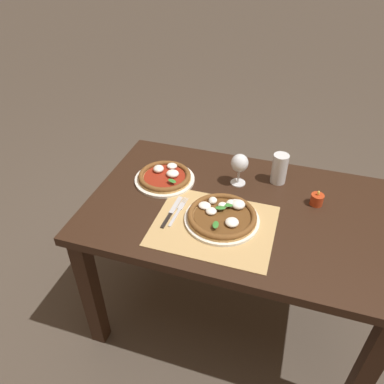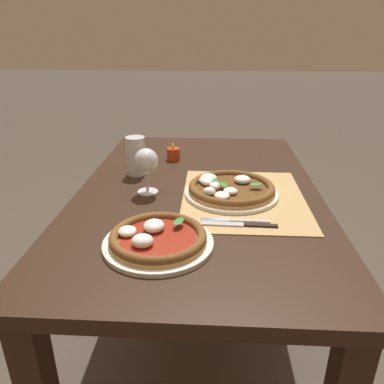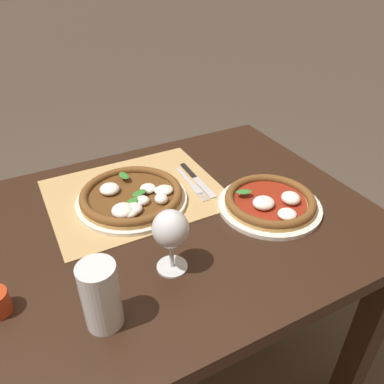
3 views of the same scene
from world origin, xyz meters
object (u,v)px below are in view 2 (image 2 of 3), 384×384
at_px(pizza_near, 230,189).
at_px(fork, 234,220).
at_px(pizza_far, 157,238).
at_px(wine_glass, 146,163).
at_px(pint_glass, 136,157).
at_px(votive_candle, 173,154).
at_px(knife, 239,225).

height_order(pizza_near, fork, pizza_near).
bearing_deg(pizza_near, fork, -178.03).
relative_size(pizza_near, pizza_far, 1.09).
relative_size(pizza_far, wine_glass, 1.83).
bearing_deg(pint_glass, votive_candle, -33.61).
relative_size(pizza_near, pint_glass, 2.14).
bearing_deg(pizza_near, votive_candle, 31.95).
bearing_deg(pint_glass, knife, -137.39).
relative_size(wine_glass, votive_candle, 2.15).
bearing_deg(pizza_near, pizza_far, 149.12).
height_order(pizza_far, wine_glass, wine_glass).
bearing_deg(knife, fork, 23.60).
bearing_deg(fork, pizza_near, 1.97).
bearing_deg(pizza_near, pint_glass, 62.39).
height_order(pizza_near, votive_candle, votive_candle).
bearing_deg(pint_glass, wine_glass, -158.04).
bearing_deg(votive_candle, knife, -157.11).
bearing_deg(fork, wine_glass, 55.27).
distance_m(pizza_near, fork, 0.19).
bearing_deg(wine_glass, pizza_near, -91.43).
bearing_deg(pizza_far, wine_glass, 13.61).
xyz_separation_m(pint_glass, fork, (-0.37, -0.36, -0.06)).
relative_size(pizza_far, knife, 1.32).
height_order(pizza_near, wine_glass, wine_glass).
bearing_deg(wine_glass, fork, -124.73).
bearing_deg(pizza_far, knife, -62.23).
xyz_separation_m(knife, votive_candle, (0.58, 0.25, 0.02)).
xyz_separation_m(wine_glass, votive_candle, (0.36, -0.05, -0.08)).
bearing_deg(votive_candle, pint_glass, 146.39).
distance_m(pizza_near, votive_candle, 0.43).
height_order(pint_glass, votive_candle, pint_glass).
xyz_separation_m(pizza_far, fork, (0.14, -0.20, -0.01)).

